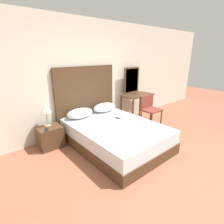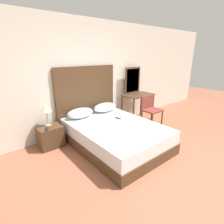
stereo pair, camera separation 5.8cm
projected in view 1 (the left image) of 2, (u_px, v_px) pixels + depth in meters
name	position (u px, v px, depth m)	size (l,w,h in m)	color
ground_plane	(177.00, 175.00, 2.90)	(16.00, 16.00, 0.00)	#9E5B42
wall_back	(89.00, 77.00, 4.34)	(10.00, 0.06, 2.70)	silver
bed	(115.00, 135.00, 3.76)	(1.56, 2.15, 0.49)	#4C331E
headboard	(87.00, 100.00, 4.38)	(1.64, 0.05, 1.63)	#4C331E
pillow_left	(80.00, 113.00, 4.03)	(0.64, 0.38, 0.22)	silver
pillow_right	(104.00, 107.00, 4.47)	(0.64, 0.38, 0.22)	silver
phone_on_bed	(118.00, 118.00, 4.03)	(0.09, 0.16, 0.01)	#232328
nightstand	(50.00, 137.00, 3.71)	(0.49, 0.39, 0.46)	#4C331E
table_lamp	(46.00, 109.00, 3.58)	(0.22, 0.22, 0.46)	tan
phone_on_nightstand	(46.00, 130.00, 3.51)	(0.13, 0.17, 0.01)	black
vanity_desk	(137.00, 99.00, 5.08)	(0.90, 0.55, 0.79)	#4C331E
vanity_mirror	(132.00, 80.00, 5.10)	(0.58, 0.03, 0.75)	#4C331E
chair	(150.00, 108.00, 4.73)	(0.48, 0.42, 0.84)	brown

